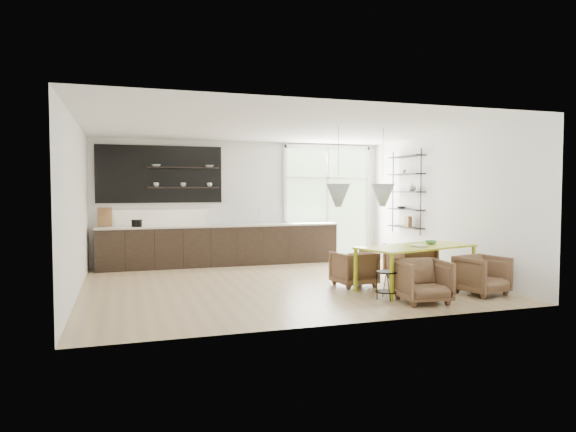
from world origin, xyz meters
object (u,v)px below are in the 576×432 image
object	(u,v)px
armchair_back_left	(354,268)
dining_table	(416,249)
armchair_front_left	(423,281)
wire_stool	(387,281)
armchair_back_right	(410,261)
armchair_front_right	(482,275)

from	to	relation	value
armchair_back_left	dining_table	bearing A→B (deg)	139.14
armchair_front_left	wire_stool	distance (m)	0.57
armchair_back_right	armchair_front_left	xyz separation A→B (m)	(-0.88, -1.83, -0.02)
dining_table	armchair_back_right	xyz separation A→B (m)	(0.43, 0.90, -0.36)
armchair_front_right	wire_stool	bearing A→B (deg)	162.17
armchair_back_left	armchair_front_right	size ratio (longest dim) A/B	0.98
dining_table	armchair_back_left	xyz separation A→B (m)	(-0.89, 0.65, -0.40)
armchair_front_left	armchair_back_left	bearing A→B (deg)	111.31
armchair_back_left	armchair_front_left	xyz separation A→B (m)	(0.43, -1.58, 0.01)
dining_table	armchair_front_left	world-z (taller)	dining_table
armchair_back_right	armchair_front_right	distance (m)	1.65
armchair_back_left	armchair_back_right	bearing A→B (deg)	-173.99
armchair_back_left	armchair_front_right	world-z (taller)	armchair_front_right
dining_table	armchair_front_right	distance (m)	1.16
armchair_front_left	wire_stool	size ratio (longest dim) A/B	1.64
armchair_back_left	wire_stool	distance (m)	1.20
armchair_back_right	wire_stool	world-z (taller)	armchair_back_right
armchair_front_right	wire_stool	distance (m)	1.71
dining_table	armchair_back_left	bearing A→B (deg)	128.25
armchair_back_left	wire_stool	bearing A→B (deg)	85.93
dining_table	armchair_front_left	distance (m)	1.11
armchair_front_right	armchair_back_right	bearing A→B (deg)	91.35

